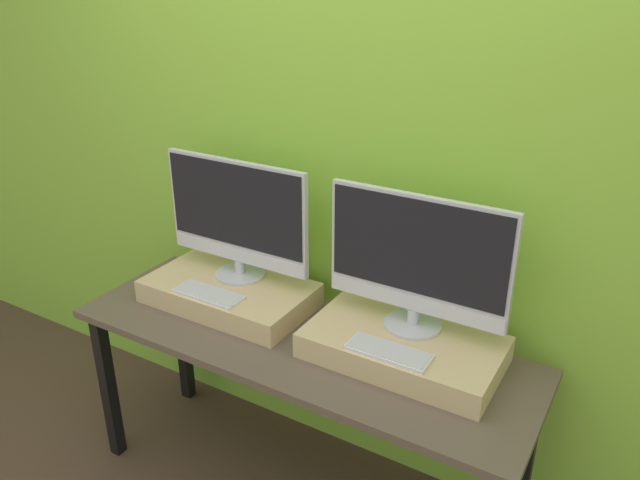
# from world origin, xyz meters

# --- Properties ---
(wall_back) EXTENTS (8.00, 0.04, 2.60)m
(wall_back) POSITION_xyz_m (0.00, 0.65, 1.30)
(wall_back) COLOR #8CC638
(wall_back) RESTS_ON ground_plane
(workbench) EXTENTS (1.75, 0.58, 0.73)m
(workbench) POSITION_xyz_m (0.00, 0.29, 0.65)
(workbench) COLOR brown
(workbench) RESTS_ON ground_plane
(wooden_riser_left) EXTENTS (0.66, 0.38, 0.09)m
(wooden_riser_left) POSITION_xyz_m (-0.38, 0.37, 0.78)
(wooden_riser_left) COLOR #D6B77F
(wooden_riser_left) RESTS_ON workbench
(monitor_left) EXTENTS (0.64, 0.20, 0.49)m
(monitor_left) POSITION_xyz_m (-0.38, 0.44, 1.08)
(monitor_left) COLOR silver
(monitor_left) RESTS_ON wooden_riser_left
(keyboard_left) EXTENTS (0.28, 0.11, 0.01)m
(keyboard_left) POSITION_xyz_m (-0.38, 0.25, 0.83)
(keyboard_left) COLOR silver
(keyboard_left) RESTS_ON wooden_riser_left
(wooden_riser_right) EXTENTS (0.66, 0.38, 0.09)m
(wooden_riser_right) POSITION_xyz_m (0.38, 0.37, 0.78)
(wooden_riser_right) COLOR #D6B77F
(wooden_riser_right) RESTS_ON workbench
(monitor_right) EXTENTS (0.64, 0.20, 0.49)m
(monitor_right) POSITION_xyz_m (0.38, 0.44, 1.08)
(monitor_right) COLOR silver
(monitor_right) RESTS_ON wooden_riser_right
(keyboard_right) EXTENTS (0.28, 0.11, 0.01)m
(keyboard_right) POSITION_xyz_m (0.38, 0.25, 0.83)
(keyboard_right) COLOR silver
(keyboard_right) RESTS_ON wooden_riser_right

